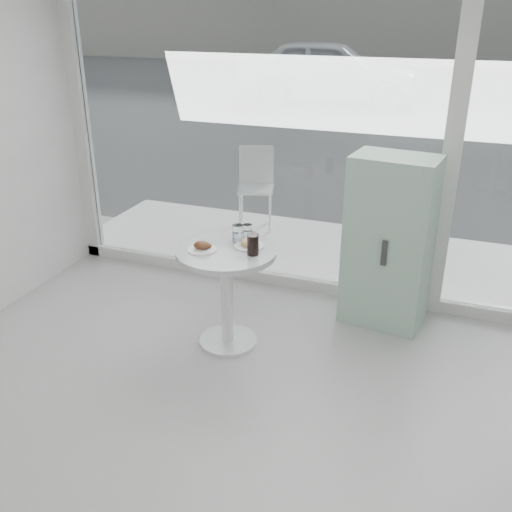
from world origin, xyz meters
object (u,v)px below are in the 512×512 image
at_px(car_white, 329,71).
at_px(cola_glass, 253,245).
at_px(patio_chair, 256,182).
at_px(water_tumbler_b, 248,232).
at_px(water_tumbler_a, 238,234).
at_px(mint_cabinet, 389,242).
at_px(main_table, 227,277).
at_px(plate_fritter, 202,247).
at_px(plate_donut, 249,244).

height_order(car_white, cola_glass, car_white).
xyz_separation_m(patio_chair, water_tumbler_b, (0.72, -2.10, 0.26)).
xyz_separation_m(car_white, water_tumbler_a, (2.11, -11.42, 0.03)).
relative_size(mint_cabinet, car_white, 0.29).
distance_m(car_white, cola_glass, 11.83).
relative_size(main_table, water_tumbler_b, 6.90).
bearing_deg(water_tumbler_b, plate_fritter, -124.21).
bearing_deg(water_tumbler_b, cola_glass, -61.54).
relative_size(main_table, car_white, 0.16).
xyz_separation_m(patio_chair, water_tumbler_a, (0.67, -2.19, 0.27)).
distance_m(main_table, mint_cabinet, 1.29).
height_order(plate_fritter, water_tumbler_b, water_tumbler_b).
relative_size(patio_chair, water_tumbler_b, 7.98).
distance_m(car_white, plate_fritter, 11.82).
relative_size(mint_cabinet, cola_glass, 8.75).
bearing_deg(cola_glass, mint_cabinet, 43.39).
bearing_deg(car_white, cola_glass, -175.48).
bearing_deg(main_table, mint_cabinet, 36.57).
bearing_deg(plate_fritter, mint_cabinet, 35.32).
distance_m(mint_cabinet, cola_glass, 1.15).
bearing_deg(car_white, main_table, -176.46).
xyz_separation_m(main_table, water_tumbler_a, (0.02, 0.16, 0.28)).
relative_size(mint_cabinet, water_tumbler_a, 10.34).
height_order(water_tumbler_a, water_tumbler_b, water_tumbler_a).
bearing_deg(car_white, water_tumbler_b, -175.92).
bearing_deg(water_tumbler_b, water_tumbler_a, -117.54).
xyz_separation_m(water_tumbler_a, cola_glass, (0.18, -0.18, 0.02)).
distance_m(main_table, plate_fritter, 0.30).
relative_size(main_table, cola_glass, 4.96).
relative_size(car_white, plate_donut, 21.92).
distance_m(water_tumbler_a, cola_glass, 0.26).
distance_m(plate_fritter, cola_glass, 0.37).
bearing_deg(patio_chair, water_tumbler_b, -89.05).
xyz_separation_m(main_table, water_tumbler_b, (0.07, 0.25, 0.27)).
distance_m(main_table, patio_chair, 2.44).
xyz_separation_m(car_white, plate_fritter, (1.93, -11.66, -0.00)).
height_order(mint_cabinet, plate_donut, mint_cabinet).
xyz_separation_m(plate_donut, cola_glass, (0.08, -0.12, 0.05)).
distance_m(main_table, water_tumbler_a, 0.32).
distance_m(mint_cabinet, patio_chair, 2.31).
distance_m(plate_donut, water_tumbler_b, 0.16).
distance_m(main_table, car_white, 11.78).
bearing_deg(plate_donut, patio_chair, 109.22).
bearing_deg(mint_cabinet, car_white, 113.83).
bearing_deg(plate_donut, mint_cabinet, 36.16).
bearing_deg(main_table, plate_donut, 39.29).
bearing_deg(plate_donut, main_table, -140.71).
height_order(main_table, cola_glass, cola_glass).
bearing_deg(mint_cabinet, water_tumbler_b, -143.99).
height_order(main_table, plate_fritter, plate_fritter).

